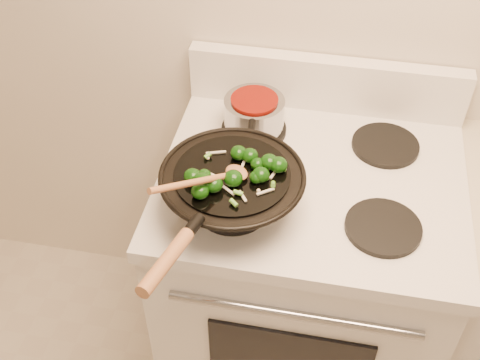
# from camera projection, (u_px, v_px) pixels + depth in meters

# --- Properties ---
(stove) EXTENTS (0.78, 0.67, 1.08)m
(stove) POSITION_uv_depth(u_px,v_px,m) (301.00, 280.00, 1.86)
(stove) COLOR white
(stove) RESTS_ON ground
(wok) EXTENTS (0.34, 0.56, 0.16)m
(wok) POSITION_uv_depth(u_px,v_px,m) (232.00, 189.00, 1.41)
(wok) COLOR black
(wok) RESTS_ON stove
(stirfry) EXTENTS (0.23, 0.20, 0.04)m
(stirfry) POSITION_uv_depth(u_px,v_px,m) (233.00, 173.00, 1.36)
(stirfry) COLOR #0C3307
(stirfry) RESTS_ON wok
(wooden_spoon) EXTENTS (0.18, 0.23, 0.11)m
(wooden_spoon) POSITION_uv_depth(u_px,v_px,m) (213.00, 178.00, 1.31)
(wooden_spoon) COLOR #A46840
(wooden_spoon) RESTS_ON wok
(saucepan) EXTENTS (0.16, 0.26, 0.10)m
(saucepan) POSITION_uv_depth(u_px,v_px,m) (254.00, 114.00, 1.63)
(saucepan) COLOR #979AA0
(saucepan) RESTS_ON stove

